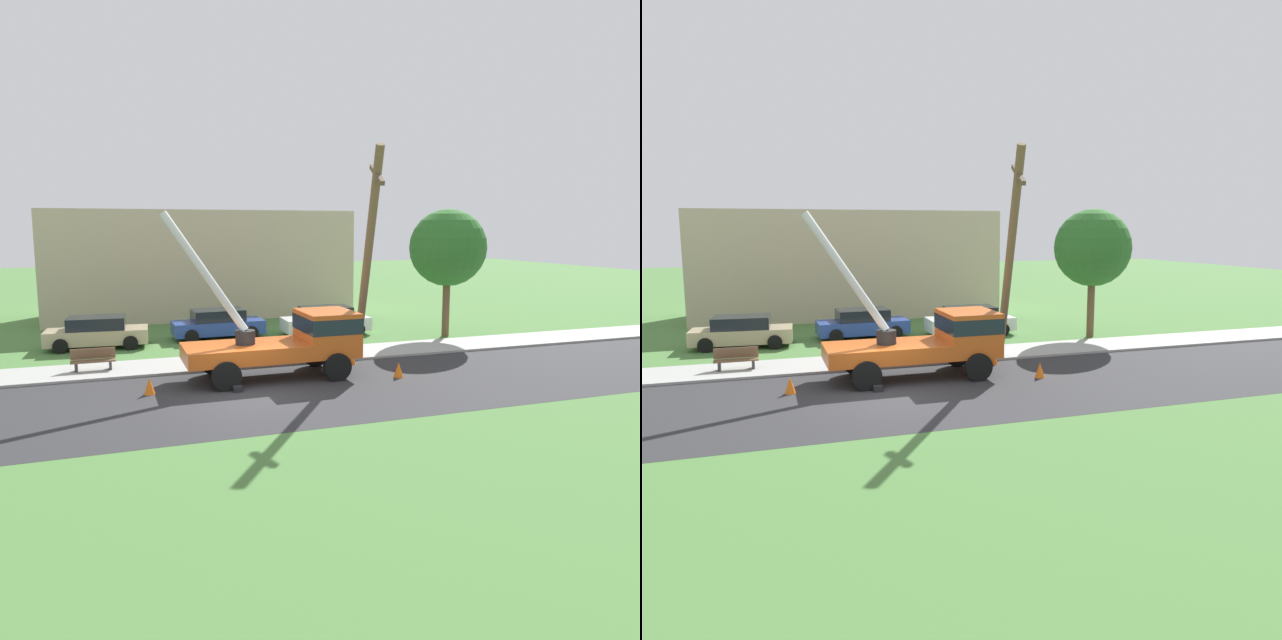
{
  "view_description": "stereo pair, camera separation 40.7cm",
  "coord_description": "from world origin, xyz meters",
  "views": [
    {
      "loc": [
        -4.12,
        -18.46,
        5.39
      ],
      "look_at": [
        3.56,
        3.28,
        1.84
      ],
      "focal_mm": 33.73,
      "sensor_mm": 36.0,
      "label": 1
    },
    {
      "loc": [
        -3.74,
        -18.59,
        5.39
      ],
      "look_at": [
        3.56,
        3.28,
        1.84
      ],
      "focal_mm": 33.73,
      "sensor_mm": 36.0,
      "label": 2
    }
  ],
  "objects": [
    {
      "name": "park_bench",
      "position": [
        -4.82,
        5.16,
        0.46
      ],
      "size": [
        1.6,
        0.45,
        0.9
      ],
      "color": "brown",
      "rests_on": "ground"
    },
    {
      "name": "traffic_cone_curbside",
      "position": [
        4.86,
        3.21,
        0.28
      ],
      "size": [
        0.36,
        0.36,
        0.56
      ],
      "primitive_type": "cone",
      "color": "orange",
      "rests_on": "ground"
    },
    {
      "name": "sidewalk_strip",
      "position": [
        0.0,
        5.09,
        0.05
      ],
      "size": [
        80.0,
        2.69,
        0.1
      ],
      "primitive_type": "cube",
      "color": "#9E9E99",
      "rests_on": "ground"
    },
    {
      "name": "roadside_tree_far",
      "position": [
        11.68,
        7.42,
        4.4
      ],
      "size": [
        3.77,
        3.77,
        6.3
      ],
      "color": "brown",
      "rests_on": "ground"
    },
    {
      "name": "lowrise_building_backdrop",
      "position": [
        1.3,
        19.11,
        3.2
      ],
      "size": [
        18.0,
        6.0,
        6.4
      ],
      "primitive_type": "cube",
      "color": "#C6B293",
      "rests_on": "ground"
    },
    {
      "name": "ground_plane",
      "position": [
        0.0,
        12.0,
        0.0
      ],
      "size": [
        120.0,
        120.0,
        0.0
      ],
      "primitive_type": "plane",
      "color": "#477538"
    },
    {
      "name": "parked_sedan_tan",
      "position": [
        -4.73,
        10.1,
        0.71
      ],
      "size": [
        4.52,
        2.22,
        1.42
      ],
      "color": "tan",
      "rests_on": "ground"
    },
    {
      "name": "road_asphalt",
      "position": [
        0.0,
        0.0,
        0.0
      ],
      "size": [
        80.0,
        7.49,
        0.01
      ],
      "primitive_type": "cube",
      "color": "#2B2B2D",
      "rests_on": "ground"
    },
    {
      "name": "utility_truck",
      "position": [
        2.13,
        2.16,
        1.41
      ],
      "size": [
        6.78,
        3.2,
        5.98
      ],
      "color": "#C65119",
      "rests_on": "ground"
    },
    {
      "name": "parked_sedan_blue",
      "position": [
        0.87,
        10.73,
        0.71
      ],
      "size": [
        4.46,
        2.12,
        1.42
      ],
      "color": "#263F99",
      "rests_on": "ground"
    },
    {
      "name": "traffic_cone_ahead",
      "position": [
        5.67,
        0.68,
        0.28
      ],
      "size": [
        0.36,
        0.36,
        0.56
      ],
      "primitive_type": "cone",
      "color": "orange",
      "rests_on": "ground"
    },
    {
      "name": "leaning_utility_pole",
      "position": [
        5.28,
        2.67,
        4.27
      ],
      "size": [
        1.06,
        4.16,
        8.37
      ],
      "color": "brown",
      "rests_on": "ground"
    },
    {
      "name": "parked_sedan_white",
      "position": [
        6.22,
        9.96,
        0.71
      ],
      "size": [
        4.44,
        2.09,
        1.42
      ],
      "color": "silver",
      "rests_on": "ground"
    },
    {
      "name": "traffic_cone_behind",
      "position": [
        -3.03,
        1.34,
        0.28
      ],
      "size": [
        0.36,
        0.36,
        0.56
      ],
      "primitive_type": "cone",
      "color": "orange",
      "rests_on": "ground"
    }
  ]
}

